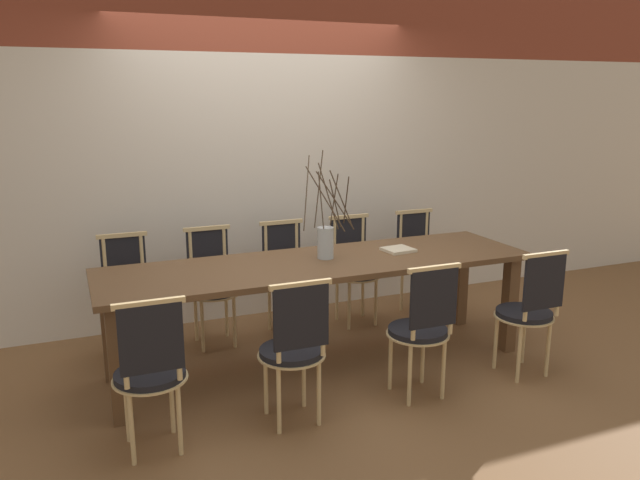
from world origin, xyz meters
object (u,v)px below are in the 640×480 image
object	(u,v)px
chair_near_center	(422,325)
chair_far_center	(286,273)
vase_centerpiece	(326,239)
dining_table	(320,274)
book_stack	(398,250)

from	to	relation	value
chair_near_center	chair_far_center	world-z (taller)	same
vase_centerpiece	chair_far_center	bearing A→B (deg)	95.87
dining_table	chair_near_center	xyz separation A→B (m)	(0.40, -0.71, -0.19)
book_stack	dining_table	bearing A→B (deg)	-176.78
dining_table	vase_centerpiece	world-z (taller)	vase_centerpiece
dining_table	book_stack	distance (m)	0.65
vase_centerpiece	chair_near_center	bearing A→B (deg)	-66.15
dining_table	chair_near_center	distance (m)	0.84
dining_table	chair_far_center	xyz separation A→B (m)	(-0.00, 0.71, -0.19)
vase_centerpiece	book_stack	world-z (taller)	vase_centerpiece
chair_near_center	chair_far_center	bearing A→B (deg)	105.89
chair_near_center	book_stack	distance (m)	0.84
book_stack	chair_far_center	bearing A→B (deg)	133.72
chair_near_center	vase_centerpiece	size ratio (longest dim) A/B	1.20
chair_far_center	book_stack	distance (m)	0.98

